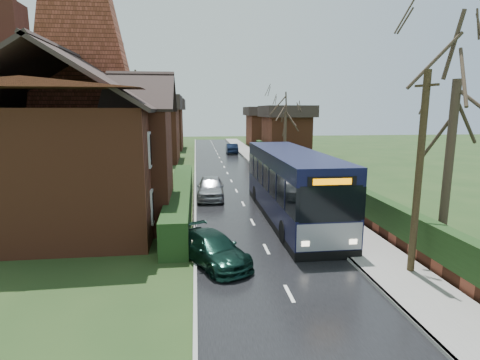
{
  "coord_description": "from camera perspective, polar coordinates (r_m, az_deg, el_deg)",
  "views": [
    {
      "loc": [
        -2.92,
        -17.06,
        5.91
      ],
      "look_at": [
        -0.34,
        4.82,
        1.8
      ],
      "focal_mm": 28.0,
      "sensor_mm": 36.0,
      "label": 1
    }
  ],
  "objects": [
    {
      "name": "road",
      "position": [
        27.85,
        -0.55,
        -1.67
      ],
      "size": [
        6.0,
        100.0,
        0.02
      ],
      "primitive_type": "cube",
      "color": "black",
      "rests_on": "ground"
    },
    {
      "name": "kerb_right",
      "position": [
        28.32,
        5.6,
        -1.39
      ],
      "size": [
        0.12,
        100.0,
        0.14
      ],
      "primitive_type": "cube",
      "color": "gray",
      "rests_on": "ground"
    },
    {
      "name": "car_green",
      "position": [
        14.89,
        -4.18,
        -10.39
      ],
      "size": [
        3.3,
        4.38,
        1.18
      ],
      "primitive_type": "imported",
      "rotation": [
        0.0,
        0.0,
        0.47
      ],
      "color": "black",
      "rests_on": "ground"
    },
    {
      "name": "tree_right_near",
      "position": [
        16.82,
        30.38,
        14.79
      ],
      "size": [
        4.69,
        4.69,
        10.12
      ],
      "color": "#33281E",
      "rests_on": "ground"
    },
    {
      "name": "brick_house",
      "position": [
        22.65,
        -21.7,
        5.94
      ],
      "size": [
        9.3,
        14.6,
        10.3
      ],
      "color": "brown",
      "rests_on": "ground"
    },
    {
      "name": "picket_fence",
      "position": [
        22.72,
        -7.12,
        -3.42
      ],
      "size": [
        0.1,
        16.0,
        0.9
      ],
      "primitive_type": null,
      "color": "tan",
      "rests_on": "ground"
    },
    {
      "name": "ground",
      "position": [
        18.29,
        2.87,
        -8.3
      ],
      "size": [
        140.0,
        140.0,
        0.0
      ],
      "primitive_type": "plane",
      "color": "#2E401B",
      "rests_on": "ground"
    },
    {
      "name": "bus",
      "position": [
        20.67,
        7.76,
        -0.85
      ],
      "size": [
        2.86,
        12.31,
        3.73
      ],
      "rotation": [
        0.0,
        0.0,
        0.0
      ],
      "color": "black",
      "rests_on": "ground"
    },
    {
      "name": "kerb_left",
      "position": [
        27.68,
        -6.84,
        -1.73
      ],
      "size": [
        0.12,
        100.0,
        0.1
      ],
      "primitive_type": "cube",
      "color": "gray",
      "rests_on": "ground"
    },
    {
      "name": "telegraph_pole",
      "position": [
        14.49,
        25.58,
        0.64
      ],
      "size": [
        0.34,
        0.92,
        7.25
      ],
      "rotation": [
        0.0,
        0.0,
        0.28
      ],
      "color": "black",
      "rests_on": "ground"
    },
    {
      "name": "car_silver",
      "position": [
        25.47,
        -4.51,
        -1.14
      ],
      "size": [
        2.01,
        4.54,
        1.52
      ],
      "primitive_type": "imported",
      "rotation": [
        0.0,
        0.0,
        -0.05
      ],
      "color": "#B4B4B9",
      "rests_on": "ground"
    },
    {
      "name": "front_hedge",
      "position": [
        22.66,
        -9.03,
        -2.6
      ],
      "size": [
        1.2,
        16.0,
        1.6
      ],
      "primitive_type": "cube",
      "color": "black",
      "rests_on": "ground"
    },
    {
      "name": "tree_house_side",
      "position": [
        35.47,
        -15.51,
        12.68
      ],
      "size": [
        4.39,
        4.39,
        9.98
      ],
      "color": "#3B2F23",
      "rests_on": "ground"
    },
    {
      "name": "tree_right_far",
      "position": [
        39.78,
        6.95,
        10.82
      ],
      "size": [
        4.26,
        4.26,
        8.22
      ],
      "color": "#362920",
      "rests_on": "ground"
    },
    {
      "name": "bus_stop_sign",
      "position": [
        20.88,
        10.46,
        -0.91
      ],
      "size": [
        0.16,
        0.42,
        2.76
      ],
      "rotation": [
        0.0,
        0.0,
        -0.26
      ],
      "color": "slate",
      "rests_on": "ground"
    },
    {
      "name": "pavement",
      "position": [
        28.59,
        7.95,
        -1.32
      ],
      "size": [
        2.5,
        100.0,
        0.14
      ],
      "primitive_type": "cube",
      "color": "slate",
      "rests_on": "ground"
    },
    {
      "name": "right_wall_hedge",
      "position": [
        28.85,
        10.98,
        0.61
      ],
      "size": [
        0.6,
        50.0,
        1.8
      ],
      "color": "brown",
      "rests_on": "ground"
    },
    {
      "name": "car_distant",
      "position": [
        51.93,
        -1.26,
        4.81
      ],
      "size": [
        1.58,
        4.33,
        1.42
      ],
      "primitive_type": "imported",
      "rotation": [
        0.0,
        0.0,
        3.12
      ],
      "color": "black",
      "rests_on": "ground"
    }
  ]
}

